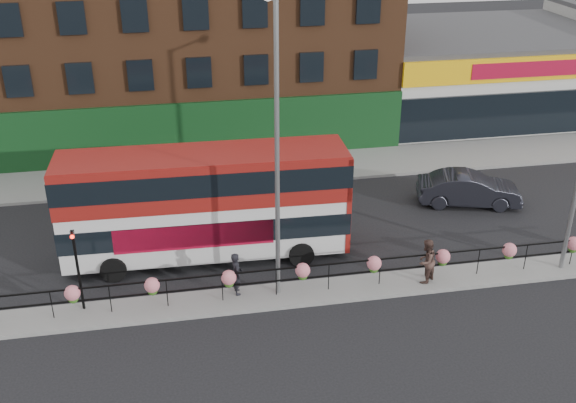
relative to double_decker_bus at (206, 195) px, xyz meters
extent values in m
plane|color=black|center=(3.23, -3.50, -2.83)|extent=(120.00, 120.00, 0.00)
cube|color=gray|center=(3.23, 8.50, -2.76)|extent=(60.00, 4.00, 0.15)
cube|color=gray|center=(3.23, -3.50, -2.76)|extent=(60.00, 1.60, 0.15)
cube|color=brown|center=(-0.77, 16.50, 2.17)|extent=(25.00, 12.00, 10.00)
cube|color=#103A17|center=(-0.77, 10.42, -1.13)|extent=(25.00, 0.25, 3.40)
cube|color=silver|center=(19.23, 16.50, -0.33)|extent=(15.00, 12.00, 5.00)
cube|color=#3F3F42|center=(19.23, 16.50, 2.32)|extent=(15.00, 12.00, 0.30)
cube|color=yellow|center=(19.23, 10.42, 1.47)|extent=(15.00, 0.25, 1.40)
cube|color=maroon|center=(19.23, 10.30, 1.47)|extent=(7.00, 0.10, 0.90)
cube|color=black|center=(19.23, 10.42, -1.23)|extent=(15.00, 0.25, 2.60)
cube|color=black|center=(3.23, -3.50, -1.58)|extent=(30.00, 0.05, 0.05)
cube|color=black|center=(3.23, -3.50, -2.08)|extent=(30.00, 0.05, 0.05)
cylinder|color=black|center=(-5.77, -3.50, -2.13)|extent=(0.04, 0.04, 1.10)
cylinder|color=black|center=(-3.77, -3.50, -2.13)|extent=(0.04, 0.04, 1.10)
cylinder|color=black|center=(-1.77, -3.50, -2.13)|extent=(0.04, 0.04, 1.10)
cylinder|color=black|center=(0.23, -3.50, -2.13)|extent=(0.04, 0.04, 1.10)
cylinder|color=black|center=(2.23, -3.50, -2.13)|extent=(0.04, 0.04, 1.10)
cylinder|color=black|center=(4.23, -3.50, -2.13)|extent=(0.04, 0.04, 1.10)
cylinder|color=black|center=(6.23, -3.50, -2.13)|extent=(0.04, 0.04, 1.10)
cylinder|color=black|center=(8.23, -3.50, -2.13)|extent=(0.04, 0.04, 1.10)
cylinder|color=black|center=(10.23, -3.50, -2.13)|extent=(0.04, 0.04, 1.10)
cylinder|color=black|center=(12.23, -3.50, -2.13)|extent=(0.04, 0.04, 1.10)
cylinder|color=black|center=(14.23, -3.50, -2.13)|extent=(0.04, 0.04, 1.10)
sphere|color=#DD7482|center=(-5.02, -3.50, -1.73)|extent=(0.56, 0.56, 0.56)
sphere|color=#366B1D|center=(-5.02, -3.50, -1.96)|extent=(0.36, 0.36, 0.36)
sphere|color=#DD7482|center=(-2.27, -3.50, -1.73)|extent=(0.56, 0.56, 0.56)
sphere|color=#366B1D|center=(-2.27, -3.50, -1.96)|extent=(0.36, 0.36, 0.36)
sphere|color=#DD7482|center=(0.48, -3.50, -1.73)|extent=(0.56, 0.56, 0.56)
sphere|color=#366B1D|center=(0.48, -3.50, -1.96)|extent=(0.36, 0.36, 0.36)
sphere|color=#DD7482|center=(3.23, -3.50, -1.73)|extent=(0.56, 0.56, 0.56)
sphere|color=#366B1D|center=(3.23, -3.50, -1.96)|extent=(0.36, 0.36, 0.36)
sphere|color=#DD7482|center=(5.98, -3.50, -1.73)|extent=(0.56, 0.56, 0.56)
sphere|color=#366B1D|center=(5.98, -3.50, -1.96)|extent=(0.36, 0.36, 0.36)
sphere|color=#DD7482|center=(8.73, -3.50, -1.73)|extent=(0.56, 0.56, 0.56)
sphere|color=#366B1D|center=(8.73, -3.50, -1.96)|extent=(0.36, 0.36, 0.36)
sphere|color=#DD7482|center=(11.48, -3.50, -1.73)|extent=(0.56, 0.56, 0.56)
sphere|color=#366B1D|center=(11.48, -3.50, -1.96)|extent=(0.36, 0.36, 0.36)
sphere|color=#DD7482|center=(14.23, -3.50, -1.73)|extent=(0.56, 0.56, 0.56)
sphere|color=#366B1D|center=(14.23, -3.50, -1.96)|extent=(0.36, 0.36, 0.36)
cube|color=silver|center=(-0.05, 0.00, -0.37)|extent=(11.37, 2.87, 4.11)
cube|color=maroon|center=(-0.05, 0.00, 0.81)|extent=(11.43, 2.93, 1.85)
cube|color=black|center=(-0.05, 0.00, -1.09)|extent=(11.45, 2.95, 0.92)
cube|color=black|center=(-0.05, 0.00, 0.97)|extent=(11.47, 2.97, 0.92)
cube|color=maroon|center=(-0.05, 0.00, 1.72)|extent=(11.37, 2.87, 0.12)
cube|color=maroon|center=(5.55, -0.14, -0.37)|extent=(0.27, 2.63, 4.11)
cube|color=maroon|center=(-0.60, -1.29, -1.14)|extent=(6.16, 0.20, 1.03)
cylinder|color=black|center=(-3.78, -1.18, -2.32)|extent=(1.04, 0.34, 1.03)
cylinder|color=black|center=(-3.71, 1.38, -2.32)|extent=(1.04, 0.34, 1.03)
cylinder|color=black|center=(3.61, -1.38, -2.32)|extent=(1.04, 0.34, 1.03)
cylinder|color=black|center=(3.68, 1.19, -2.32)|extent=(1.04, 0.34, 1.03)
imported|color=#22232B|center=(12.60, 2.70, -2.04)|extent=(4.06, 5.64, 1.58)
imported|color=black|center=(0.81, -3.11, -1.84)|extent=(0.70, 0.54, 1.70)
imported|color=#4A332C|center=(8.00, -3.63, -1.79)|extent=(1.54, 1.53, 1.80)
cylinder|color=gray|center=(2.33, -3.32, 2.68)|extent=(0.17, 0.17, 10.73)
cylinder|color=black|center=(-4.77, -3.10, -1.08)|extent=(0.10, 0.10, 3.20)
imported|color=black|center=(-4.77, -3.10, 0.52)|extent=(0.15, 0.18, 0.90)
sphere|color=#FF190C|center=(-4.77, -3.22, 0.34)|extent=(0.14, 0.14, 0.14)
camera|label=1|loc=(-1.19, -24.33, 11.47)|focal=42.00mm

